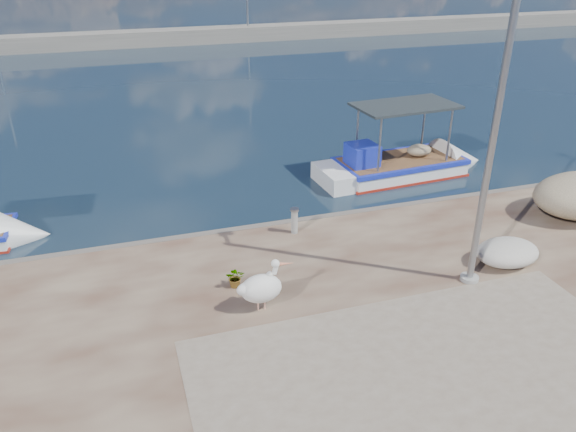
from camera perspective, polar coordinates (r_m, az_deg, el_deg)
The scene contains 9 objects.
ground at distance 12.59m, azimuth 5.42°, elevation -12.72°, with size 1400.00×1400.00×0.00m, color #162635.
quay_patch at distance 10.74m, azimuth 17.32°, elevation -18.74°, with size 9.00×7.00×0.01m, color gray.
breakwater at distance 49.61m, azimuth -13.49°, elevation 17.20°, with size 120.00×2.20×7.50m.
boat_right at distance 21.27m, azimuth 11.11°, elevation 4.72°, with size 6.61×2.56×3.12m.
pelican at distance 12.36m, azimuth -2.66°, elevation -7.26°, with size 1.24×0.58×1.21m.
lamp_post at distance 12.97m, azimuth 19.86°, elevation 6.28°, with size 0.44×0.96×7.00m.
bollard_near at distance 15.57m, azimuth 0.66°, elevation -0.38°, with size 0.25×0.25×0.75m.
potted_plant at distance 13.35m, azimuth -5.35°, elevation -6.22°, with size 0.45×0.39×0.50m, color #33722D.
net_pile_d at distance 15.21m, azimuth 21.38°, elevation -3.46°, with size 1.65×1.23×0.62m, color beige.
Camera 1 is at (-4.07, -8.90, 7.91)m, focal length 35.00 mm.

